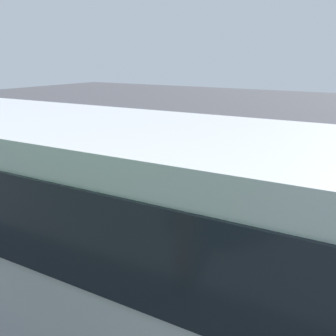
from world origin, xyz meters
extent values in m
plane|color=#424247|center=(0.00, 0.00, 0.00)|extent=(80.00, 80.00, 0.00)
cube|color=silver|center=(-0.20, 4.56, 1.85)|extent=(10.58, 2.96, 2.80)
cube|color=black|center=(-0.14, 3.29, 2.41)|extent=(8.80, 0.42, 1.01)
cube|color=#198C3F|center=(-0.14, 3.30, 1.29)|extent=(9.22, 0.43, 0.28)
cube|color=black|center=(-0.20, 4.56, 0.23)|extent=(9.74, 2.72, 0.45)
torus|color=black|center=(-3.82, 3.27, 0.50)|extent=(1.01, 0.36, 1.00)
cylinder|color=#473823|center=(-1.71, 1.93, 0.47)|extent=(0.14, 0.14, 0.77)
cube|color=black|center=(-1.71, 1.89, 0.05)|extent=(0.14, 0.27, 0.10)
cylinder|color=#473823|center=(-1.87, 1.90, 0.47)|extent=(0.14, 0.14, 0.77)
cube|color=black|center=(-1.86, 1.86, 0.05)|extent=(0.14, 0.27, 0.10)
cube|color=black|center=(-1.79, 1.91, 1.18)|extent=(0.42, 0.34, 0.64)
cylinder|color=black|center=(-1.55, 1.95, 1.20)|extent=(0.10, 0.10, 0.61)
sphere|color=tan|center=(-1.55, 1.95, 0.89)|extent=(0.10, 0.10, 0.09)
cylinder|color=black|center=(-2.03, 1.88, 1.20)|extent=(0.10, 0.10, 0.61)
sphere|color=tan|center=(-2.03, 1.88, 0.89)|extent=(0.10, 0.10, 0.09)
sphere|color=tan|center=(-1.79, 1.91, 1.64)|extent=(0.27, 0.27, 0.23)
cylinder|color=#473823|center=(-0.57, 1.88, 0.48)|extent=(0.15, 0.15, 0.78)
cube|color=black|center=(-0.56, 1.84, 0.05)|extent=(0.16, 0.28, 0.10)
cylinder|color=#473823|center=(-0.72, 1.84, 0.48)|extent=(0.15, 0.15, 0.78)
cube|color=black|center=(-0.72, 1.80, 0.05)|extent=(0.16, 0.28, 0.10)
cube|color=navy|center=(-0.65, 1.86, 1.19)|extent=(0.44, 0.37, 0.65)
cylinder|color=navy|center=(-0.42, 1.92, 1.21)|extent=(0.11, 0.11, 0.62)
sphere|color=tan|center=(-0.42, 1.92, 0.90)|extent=(0.11, 0.11, 0.09)
cylinder|color=navy|center=(-0.88, 1.80, 1.21)|extent=(0.11, 0.11, 0.62)
sphere|color=tan|center=(-0.88, 1.80, 0.90)|extent=(0.11, 0.11, 0.09)
sphere|color=tan|center=(-0.65, 1.86, 1.65)|extent=(0.29, 0.29, 0.23)
cylinder|color=black|center=(0.59, 1.75, 0.48)|extent=(0.14, 0.14, 0.78)
cube|color=black|center=(0.58, 1.71, 0.05)|extent=(0.15, 0.27, 0.10)
cylinder|color=black|center=(0.43, 1.78, 0.48)|extent=(0.14, 0.14, 0.78)
cube|color=black|center=(0.42, 1.74, 0.05)|extent=(0.15, 0.27, 0.10)
cube|color=#D8F233|center=(0.51, 1.76, 1.20)|extent=(0.43, 0.35, 0.65)
cube|color=silver|center=(0.51, 1.76, 1.20)|extent=(0.44, 0.36, 0.06)
cylinder|color=#D8F233|center=(0.74, 1.72, 1.21)|extent=(0.11, 0.11, 0.62)
sphere|color=tan|center=(0.74, 1.72, 0.90)|extent=(0.11, 0.11, 0.09)
cylinder|color=#D8F233|center=(0.27, 1.81, 1.21)|extent=(0.11, 0.11, 0.62)
sphere|color=tan|center=(0.27, 1.81, 0.90)|extent=(0.11, 0.11, 0.09)
sphere|color=tan|center=(0.51, 1.76, 1.66)|extent=(0.28, 0.28, 0.24)
torus|color=black|center=(-3.04, 2.27, 0.30)|extent=(0.60, 0.14, 0.60)
cylinder|color=silver|center=(-3.04, 2.27, 0.30)|extent=(0.12, 0.10, 0.12)
cylinder|color=silver|center=(-3.09, 2.27, 0.65)|extent=(0.32, 0.06, 0.67)
cube|color=#0C19B2|center=(-3.69, 2.28, 0.63)|extent=(0.85, 0.30, 0.36)
cube|color=black|center=(-4.17, 2.29, 0.68)|extent=(0.52, 0.23, 0.20)
cylinder|color=silver|center=(-4.05, 2.42, 0.42)|extent=(0.45, 0.09, 0.08)
cylinder|color=black|center=(-3.14, 2.27, 0.95)|extent=(0.05, 0.58, 0.04)
torus|color=black|center=(1.98, -3.12, 0.30)|extent=(0.61, 0.27, 0.60)
cylinder|color=silver|center=(1.98, -3.12, 0.30)|extent=(0.14, 0.13, 0.12)
torus|color=black|center=(3.39, -3.48, 0.30)|extent=(0.61, 0.27, 0.60)
cylinder|color=silver|center=(3.39, -3.48, 0.30)|extent=(0.15, 0.15, 0.12)
cylinder|color=silver|center=(2.03, -3.13, 0.65)|extent=(0.32, 0.13, 0.67)
cube|color=#198C33|center=(2.61, -3.28, 0.63)|extent=(0.88, 0.48, 0.36)
cube|color=black|center=(3.08, -3.40, 0.68)|extent=(0.56, 0.34, 0.20)
cylinder|color=silver|center=(2.93, -3.51, 0.42)|extent=(0.46, 0.19, 0.08)
cylinder|color=black|center=(2.08, -3.15, 0.95)|extent=(0.18, 0.57, 0.04)
cube|color=black|center=(2.68, -3.30, 0.92)|extent=(0.62, 0.47, 0.51)
sphere|color=red|center=(2.29, -3.20, 1.10)|extent=(0.32, 0.32, 0.26)
cylinder|color=black|center=(2.45, -3.05, 0.92)|extent=(0.43, 0.19, 0.33)
cylinder|color=black|center=(2.90, -3.17, 0.60)|extent=(0.12, 0.12, 0.40)
cylinder|color=black|center=(2.36, -3.40, 0.92)|extent=(0.43, 0.19, 0.33)
cylinder|color=black|center=(2.81, -3.52, 0.60)|extent=(0.12, 0.12, 0.40)
cube|color=orange|center=(0.73, -3.25, 0.01)|extent=(0.34, 0.34, 0.03)
cone|color=orange|center=(0.73, -3.25, 0.33)|extent=(0.26, 0.26, 0.60)
cylinder|color=white|center=(0.73, -3.25, 0.30)|extent=(0.19, 0.19, 0.07)
cube|color=white|center=(-2.08, -1.46, 0.00)|extent=(0.14, 3.87, 0.01)
cube|color=white|center=(0.71, -1.46, 0.00)|extent=(0.14, 4.03, 0.01)
cube|color=white|center=(3.51, -1.46, 0.00)|extent=(0.15, 4.78, 0.01)
cube|color=white|center=(6.31, -1.46, 0.00)|extent=(0.15, 4.73, 0.01)
camera|label=1|loc=(-4.76, 7.89, 4.01)|focal=39.66mm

